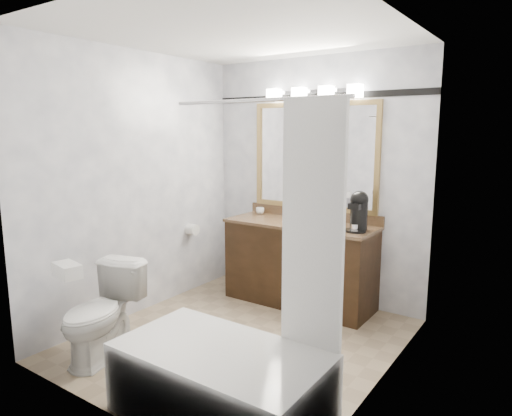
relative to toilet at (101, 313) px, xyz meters
name	(u,v)px	position (x,y,z in m)	size (l,w,h in m)	color
room	(240,195)	(0.71, 0.86, 0.88)	(2.42, 2.62, 2.52)	gray
vanity	(300,262)	(0.71, 1.88, 0.08)	(1.53, 0.58, 0.97)	black
mirror	(314,156)	(0.71, 2.14, 1.13)	(1.40, 0.04, 1.10)	tan
vanity_light_bar	(313,93)	(0.71, 2.09, 1.77)	(1.02, 0.14, 0.12)	silver
accent_stripe	(316,97)	(0.71, 2.15, 1.73)	(2.40, 0.01, 0.06)	black
bathtub	(226,374)	(1.26, -0.04, -0.08)	(1.30, 0.75, 1.96)	white
tp_roll	(192,229)	(-0.43, 1.52, 0.33)	(0.12, 0.12, 0.11)	white
toilet	(101,313)	(0.00, 0.00, 0.00)	(0.41, 0.72, 0.73)	white
tissue_box	(67,270)	(0.00, -0.26, 0.41)	(0.24, 0.13, 0.10)	white
coffee_maker	(359,210)	(1.33, 1.85, 0.68)	(0.19, 0.24, 0.37)	black
cup_left	(260,211)	(0.11, 2.03, 0.52)	(0.09, 0.09, 0.07)	white
soap_bottle_a	(303,214)	(0.66, 2.01, 0.54)	(0.05, 0.05, 0.12)	white
soap_bottle_b	(327,217)	(0.90, 2.08, 0.53)	(0.07, 0.07, 0.09)	white
soap_bar	(321,221)	(0.88, 1.99, 0.50)	(0.08, 0.05, 0.03)	beige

